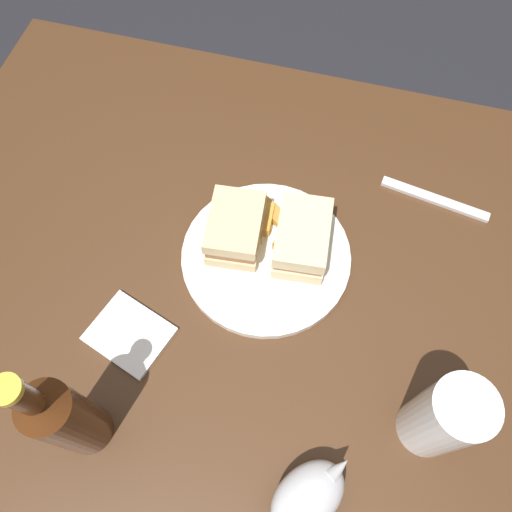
{
  "coord_description": "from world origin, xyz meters",
  "views": [
    {
      "loc": [
        -0.1,
        0.32,
        1.43
      ],
      "look_at": [
        -0.01,
        -0.01,
        0.73
      ],
      "focal_mm": 36.41,
      "sensor_mm": 36.0,
      "label": 1
    }
  ],
  "objects": [
    {
      "name": "pint_glass",
      "position": [
        -0.29,
        0.16,
        0.77
      ],
      "size": [
        0.08,
        0.08,
        0.16
      ],
      "color": "white",
      "rests_on": "dining_table"
    },
    {
      "name": "sandwich_half_left",
      "position": [
        -0.07,
        -0.05,
        0.75
      ],
      "size": [
        0.09,
        0.12,
        0.06
      ],
      "color": "beige",
      "rests_on": "plate"
    },
    {
      "name": "gravy_boat",
      "position": [
        -0.16,
        0.29,
        0.75
      ],
      "size": [
        0.12,
        0.12,
        0.07
      ],
      "color": "#B7B7BC",
      "rests_on": "dining_table"
    },
    {
      "name": "potato_wedge_back",
      "position": [
        -0.06,
        -0.1,
        0.73
      ],
      "size": [
        0.03,
        0.04,
        0.02
      ],
      "primitive_type": "cube",
      "rotation": [
        0.0,
        0.0,
        5.14
      ],
      "color": "#AD702D",
      "rests_on": "plate"
    },
    {
      "name": "dining_table",
      "position": [
        0.0,
        0.0,
        0.35
      ],
      "size": [
        1.13,
        0.86,
        0.7
      ],
      "primitive_type": "cube",
      "color": "#422816",
      "rests_on": "ground"
    },
    {
      "name": "potato_wedge_front",
      "position": [
        -0.01,
        -0.08,
        0.73
      ],
      "size": [
        0.03,
        0.05,
        0.02
      ],
      "primitive_type": "cube",
      "rotation": [
        0.0,
        0.0,
        4.78
      ],
      "color": "gold",
      "rests_on": "plate"
    },
    {
      "name": "potato_wedge_middle",
      "position": [
        0.0,
        -0.06,
        0.73
      ],
      "size": [
        0.03,
        0.04,
        0.02
      ],
      "primitive_type": "cube",
      "rotation": [
        0.0,
        0.0,
        5.06
      ],
      "color": "#B77F33",
      "rests_on": "plate"
    },
    {
      "name": "potato_wedge_left_edge",
      "position": [
        -0.02,
        -0.1,
        0.73
      ],
      "size": [
        0.06,
        0.05,
        0.01
      ],
      "primitive_type": "cube",
      "rotation": [
        0.0,
        0.0,
        5.72
      ],
      "color": "#B77F33",
      "rests_on": "plate"
    },
    {
      "name": "plate",
      "position": [
        -0.02,
        -0.03,
        0.71
      ],
      "size": [
        0.26,
        0.26,
        0.01
      ],
      "primitive_type": "cylinder",
      "color": "silver",
      "rests_on": "dining_table"
    },
    {
      "name": "potato_wedge_right_edge",
      "position": [
        -0.05,
        -0.06,
        0.73
      ],
      "size": [
        0.04,
        0.05,
        0.02
      ],
      "primitive_type": "cube",
      "rotation": [
        0.0,
        0.0,
        4.16
      ],
      "color": "#B77F33",
      "rests_on": "plate"
    },
    {
      "name": "fork",
      "position": [
        -0.27,
        -0.2,
        0.71
      ],
      "size": [
        0.18,
        0.04,
        0.01
      ],
      "primitive_type": "cube",
      "rotation": [
        0.0,
        0.0,
        6.12
      ],
      "color": "silver",
      "rests_on": "dining_table"
    },
    {
      "name": "sandwich_half_right",
      "position": [
        0.03,
        -0.04,
        0.75
      ],
      "size": [
        0.09,
        0.11,
        0.06
      ],
      "color": "#CCB284",
      "rests_on": "plate"
    },
    {
      "name": "ground_plane",
      "position": [
        0.0,
        0.0,
        0.0
      ],
      "size": [
        6.0,
        6.0,
        0.0
      ],
      "primitive_type": "plane",
      "color": "black"
    },
    {
      "name": "napkin",
      "position": [
        0.14,
        0.14,
        0.71
      ],
      "size": [
        0.13,
        0.12,
        0.01
      ],
      "primitive_type": "cube",
      "rotation": [
        0.0,
        0.0,
        -0.32
      ],
      "color": "white",
      "rests_on": "dining_table"
    },
    {
      "name": "cider_bottle",
      "position": [
        0.14,
        0.28,
        0.81
      ],
      "size": [
        0.06,
        0.06,
        0.27
      ],
      "color": "#47230F",
      "rests_on": "dining_table"
    }
  ]
}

